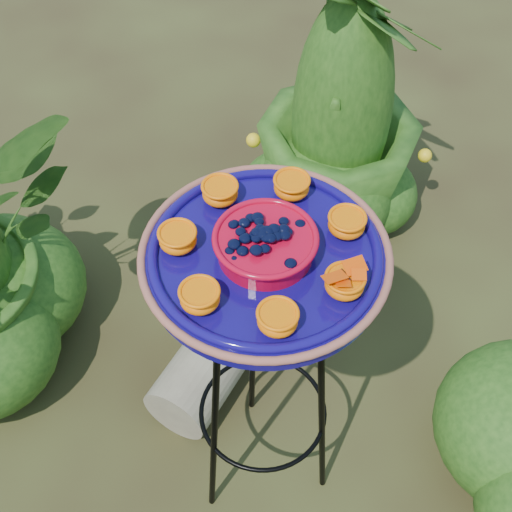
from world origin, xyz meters
name	(u,v)px	position (x,y,z in m)	size (l,w,h in m)	color
ground_plane	(224,431)	(0.00, 0.00, 0.00)	(20.00, 20.00, 0.00)	black
tripod_stand	(264,363)	(0.04, -0.12, 0.48)	(0.38, 0.38, 0.79)	black
feeder_dish	(265,254)	(0.04, -0.12, 0.83)	(0.53, 0.53, 0.09)	#110863
driftwood_log	(226,340)	(0.12, 0.19, 0.09)	(0.18, 0.18, 0.53)	gray
shrub_back_right	(343,103)	(0.71, 0.48, 0.44)	(0.49, 0.49, 0.87)	#1D4312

